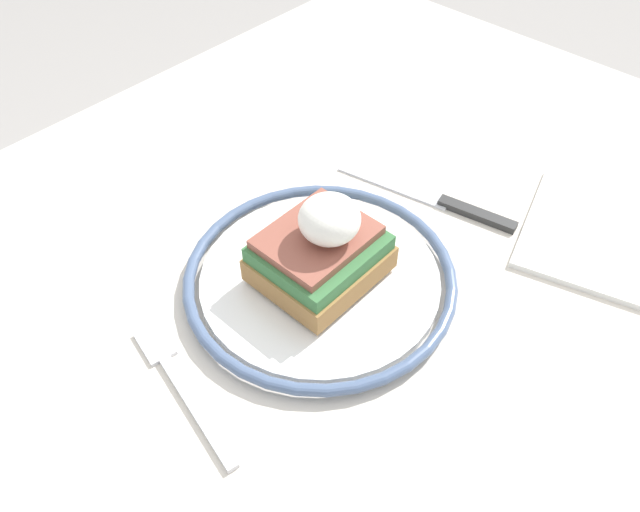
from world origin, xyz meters
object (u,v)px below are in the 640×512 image
(plate, at_px, (320,278))
(napkin, at_px, (597,235))
(fork, at_px, (181,384))
(knife, at_px, (439,200))
(sandwich, at_px, (322,247))

(plate, relative_size, napkin, 1.59)
(fork, xyz_separation_m, knife, (0.30, -0.02, 0.00))
(knife, bearing_deg, napkin, -66.43)
(fork, relative_size, knife, 0.77)
(sandwich, height_order, napkin, sandwich)
(napkin, bearing_deg, plate, 145.12)
(fork, relative_size, napkin, 0.98)
(sandwich, xyz_separation_m, napkin, (0.21, -0.15, -0.04))
(fork, distance_m, knife, 0.30)
(plate, height_order, sandwich, sandwich)
(plate, relative_size, fork, 1.62)
(knife, relative_size, napkin, 1.27)
(sandwich, relative_size, knife, 0.70)
(fork, height_order, knife, knife)
(sandwich, relative_size, fork, 0.90)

